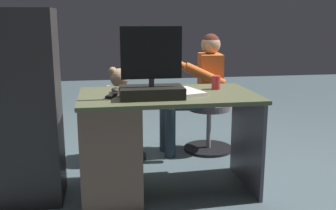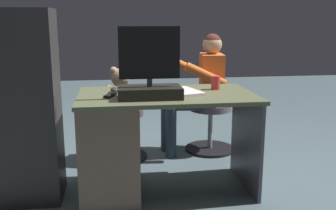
# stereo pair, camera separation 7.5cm
# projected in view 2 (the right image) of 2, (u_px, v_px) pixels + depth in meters

# --- Properties ---
(ground_plane) EXTENTS (10.00, 10.00, 0.00)m
(ground_plane) POSITION_uv_depth(u_px,v_px,m) (161.00, 171.00, 3.24)
(ground_plane) COLOR #4F6267
(desk) EXTENTS (1.24, 0.72, 0.72)m
(desk) POSITION_uv_depth(u_px,v_px,m) (123.00, 141.00, 2.77)
(desk) COLOR #595F40
(desk) RESTS_ON ground_plane
(monitor) EXTENTS (0.42, 0.24, 0.47)m
(monitor) POSITION_uv_depth(u_px,v_px,m) (150.00, 80.00, 2.57)
(monitor) COLOR black
(monitor) RESTS_ON desk
(keyboard) EXTENTS (0.42, 0.14, 0.02)m
(keyboard) POSITION_uv_depth(u_px,v_px,m) (153.00, 90.00, 2.83)
(keyboard) COLOR black
(keyboard) RESTS_ON desk
(computer_mouse) EXTENTS (0.06, 0.10, 0.04)m
(computer_mouse) POSITION_uv_depth(u_px,v_px,m) (115.00, 90.00, 2.79)
(computer_mouse) COLOR #2E2522
(computer_mouse) RESTS_ON desk
(cup) EXTENTS (0.06, 0.06, 0.10)m
(cup) POSITION_uv_depth(u_px,v_px,m) (216.00, 83.00, 2.89)
(cup) COLOR red
(cup) RESTS_ON desk
(tv_remote) EXTENTS (0.09, 0.16, 0.02)m
(tv_remote) POSITION_uv_depth(u_px,v_px,m) (110.00, 95.00, 2.64)
(tv_remote) COLOR black
(tv_remote) RESTS_ON desk
(notebook_binder) EXTENTS (0.30, 0.35, 0.02)m
(notebook_binder) POSITION_uv_depth(u_px,v_px,m) (182.00, 92.00, 2.73)
(notebook_binder) COLOR silver
(notebook_binder) RESTS_ON desk
(office_chair_teddy) EXTENTS (0.45, 0.45, 0.46)m
(office_chair_teddy) POSITION_uv_depth(u_px,v_px,m) (122.00, 129.00, 3.48)
(office_chair_teddy) COLOR black
(office_chair_teddy) RESTS_ON ground_plane
(teddy_bear) EXTENTS (0.26, 0.26, 0.38)m
(teddy_bear) POSITION_uv_depth(u_px,v_px,m) (121.00, 90.00, 3.42)
(teddy_bear) COLOR tan
(teddy_bear) RESTS_ON office_chair_teddy
(visitor_chair) EXTENTS (0.47, 0.47, 0.46)m
(visitor_chair) POSITION_uv_depth(u_px,v_px,m) (210.00, 123.00, 3.70)
(visitor_chair) COLOR black
(visitor_chair) RESTS_ON ground_plane
(person) EXTENTS (0.59, 0.51, 1.11)m
(person) POSITION_uv_depth(u_px,v_px,m) (201.00, 84.00, 3.59)
(person) COLOR orange
(person) RESTS_ON ground_plane
(equipment_rack) EXTENTS (0.44, 0.36, 1.31)m
(equipment_rack) POSITION_uv_depth(u_px,v_px,m) (25.00, 108.00, 2.62)
(equipment_rack) COLOR #2E2A2B
(equipment_rack) RESTS_ON ground_plane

